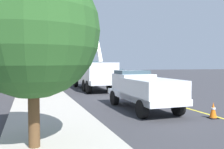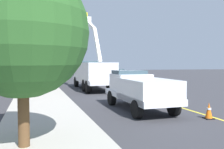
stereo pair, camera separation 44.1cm
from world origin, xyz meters
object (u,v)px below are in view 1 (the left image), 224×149
object	(u,v)px
traffic_cone_mid_front	(155,96)
traffic_cone_trailing	(98,81)
traffic_cone_leading	(213,110)
traffic_cone_mid_rear	(120,86)
traffic_signal_mast	(49,23)
service_pickup_truck	(143,89)
passing_minivan	(113,74)
utility_bucket_truck	(93,72)

from	to	relation	value
traffic_cone_mid_front	traffic_cone_trailing	xyz separation A→B (m)	(12.73, 1.67, 0.04)
traffic_cone_leading	traffic_cone_mid_rear	size ratio (longest dim) A/B	0.84
traffic_cone_mid_rear	traffic_cone_mid_front	bearing A→B (deg)	-174.12
traffic_cone_leading	traffic_cone_trailing	distance (m)	17.79
traffic_cone_leading	traffic_cone_mid_front	bearing A→B (deg)	8.35
traffic_cone_trailing	traffic_signal_mast	bearing A→B (deg)	123.27
service_pickup_truck	passing_minivan	distance (m)	19.57
utility_bucket_truck	traffic_cone_mid_rear	bearing A→B (deg)	-129.01
passing_minivan	traffic_signal_mast	world-z (taller)	traffic_signal_mast
traffic_cone_mid_front	utility_bucket_truck	bearing A→B (deg)	19.15
traffic_cone_mid_rear	traffic_signal_mast	world-z (taller)	traffic_signal_mast
utility_bucket_truck	traffic_cone_leading	distance (m)	13.70
traffic_cone_mid_front	traffic_cone_mid_rear	size ratio (longest dim) A/B	0.88
traffic_cone_trailing	traffic_signal_mast	xyz separation A→B (m)	(-3.38, 5.16, 5.80)
service_pickup_truck	traffic_cone_mid_front	world-z (taller)	service_pickup_truck
service_pickup_truck	traffic_cone_trailing	bearing A→B (deg)	-0.02
traffic_cone_leading	traffic_cone_trailing	xyz separation A→B (m)	(17.63, 2.39, 0.06)
traffic_cone_mid_front	traffic_cone_leading	bearing A→B (deg)	-171.65
service_pickup_truck	traffic_cone_mid_front	size ratio (longest dim) A/B	7.56
traffic_cone_mid_front	traffic_cone_trailing	bearing A→B (deg)	7.47
traffic_cone_mid_front	traffic_cone_trailing	world-z (taller)	traffic_cone_trailing
utility_bucket_truck	traffic_cone_mid_front	distance (m)	8.83
utility_bucket_truck	service_pickup_truck	world-z (taller)	utility_bucket_truck
traffic_cone_mid_rear	traffic_cone_trailing	world-z (taller)	traffic_cone_mid_rear
utility_bucket_truck	passing_minivan	distance (m)	9.66
traffic_cone_leading	traffic_cone_mid_rear	distance (m)	11.46
traffic_cone_leading	utility_bucket_truck	bearing A→B (deg)	15.24
passing_minivan	traffic_cone_leading	xyz separation A→B (m)	(-21.96, 0.36, -0.62)
utility_bucket_truck	traffic_signal_mast	bearing A→B (deg)	74.64
traffic_cone_leading	traffic_signal_mast	bearing A→B (deg)	27.90
traffic_cone_mid_rear	traffic_cone_trailing	bearing A→B (deg)	9.12
passing_minivan	traffic_cone_mid_front	size ratio (longest dim) A/B	6.49
service_pickup_truck	traffic_cone_leading	bearing A→B (deg)	-137.25
traffic_cone_mid_rear	passing_minivan	bearing A→B (deg)	-9.37
traffic_signal_mast	service_pickup_truck	bearing A→B (deg)	-156.17
passing_minivan	traffic_cone_mid_front	world-z (taller)	passing_minivan
traffic_cone_mid_front	traffic_cone_trailing	distance (m)	12.84
traffic_cone_leading	traffic_cone_mid_rear	xyz separation A→B (m)	(11.38, 1.39, 0.07)
utility_bucket_truck	traffic_cone_leading	world-z (taller)	utility_bucket_truck
service_pickup_truck	traffic_signal_mast	xyz separation A→B (m)	(11.66, 5.15, 5.10)
utility_bucket_truck	service_pickup_truck	size ratio (longest dim) A/B	1.45
utility_bucket_truck	traffic_cone_mid_rear	world-z (taller)	utility_bucket_truck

